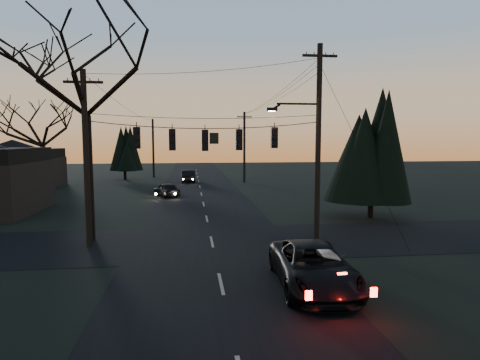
{
  "coord_description": "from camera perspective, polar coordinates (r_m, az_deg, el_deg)",
  "views": [
    {
      "loc": [
        -1.07,
        -10.0,
        5.21
      ],
      "look_at": [
        1.25,
        8.43,
        3.32
      ],
      "focal_mm": 30.0,
      "sensor_mm": 36.0,
      "label": 1
    }
  ],
  "objects": [
    {
      "name": "bare_tree_dist",
      "position": [
        40.43,
        -26.38,
        6.93
      ],
      "size": [
        6.59,
        6.59,
        9.21
      ],
      "color": "black",
      "rests_on": "ground"
    },
    {
      "name": "evergreen_dist",
      "position": [
        54.05,
        -16.12,
        4.0
      ],
      "size": [
        3.23,
        3.23,
        6.29
      ],
      "color": "black",
      "rests_on": "ground"
    },
    {
      "name": "ground_plane",
      "position": [
        11.32,
        -1.02,
        -21.59
      ],
      "size": [
        160.0,
        160.0,
        0.0
      ],
      "primitive_type": "plane",
      "color": "black"
    },
    {
      "name": "main_road",
      "position": [
        30.46,
        -5.07,
        -4.06
      ],
      "size": [
        8.0,
        120.0,
        0.02
      ],
      "primitive_type": "cube",
      "color": "black",
      "rests_on": "ground"
    },
    {
      "name": "house_left_far",
      "position": [
        49.81,
        -29.52,
        2.04
      ],
      "size": [
        9.0,
        7.0,
        5.2
      ],
      "color": "black",
      "rests_on": "ground"
    },
    {
      "name": "span_signal_assembly",
      "position": [
        20.01,
        -4.82,
        5.85
      ],
      "size": [
        11.5,
        0.44,
        1.6
      ],
      "color": "black",
      "rests_on": "ground"
    },
    {
      "name": "sedan_oncoming_b",
      "position": [
        49.52,
        -7.41,
        0.55
      ],
      "size": [
        1.74,
        4.49,
        1.46
      ],
      "primitive_type": "imported",
      "rotation": [
        0.0,
        0.0,
        3.19
      ],
      "color": "black",
      "rests_on": "ground"
    },
    {
      "name": "utility_pole_right",
      "position": [
        21.68,
        10.8,
        -8.21
      ],
      "size": [
        5.0,
        0.3,
        10.0
      ],
      "primitive_type": null,
      "color": "black",
      "rests_on": "ground"
    },
    {
      "name": "suv_near",
      "position": [
        14.64,
        10.37,
        -12.03
      ],
      "size": [
        2.77,
        5.52,
        1.5
      ],
      "primitive_type": "imported",
      "rotation": [
        0.0,
        0.0,
        -0.05
      ],
      "color": "black",
      "rests_on": "ground"
    },
    {
      "name": "cross_road",
      "position": [
        20.69,
        -4.03,
        -8.78
      ],
      "size": [
        60.0,
        7.0,
        0.02
      ],
      "primitive_type": "cube",
      "color": "black",
      "rests_on": "ground"
    },
    {
      "name": "utility_pole_left",
      "position": [
        21.24,
        -20.61,
        -8.78
      ],
      "size": [
        1.8,
        0.3,
        8.5
      ],
      "primitive_type": null,
      "color": "black",
      "rests_on": "ground"
    },
    {
      "name": "utility_pole_far_l",
      "position": [
        56.45,
        -12.15,
        0.37
      ],
      "size": [
        0.3,
        0.3,
        8.0
      ],
      "primitive_type": null,
      "color": "black",
      "rests_on": "ground"
    },
    {
      "name": "utility_pole_far_r",
      "position": [
        48.72,
        0.62,
        -0.35
      ],
      "size": [
        1.8,
        0.3,
        8.5
      ],
      "primitive_type": null,
      "color": "black",
      "rests_on": "ground"
    },
    {
      "name": "sedan_oncoming_a",
      "position": [
        37.26,
        -10.4,
        -1.36
      ],
      "size": [
        2.82,
        4.02,
        1.27
      ],
      "primitive_type": "imported",
      "rotation": [
        0.0,
        0.0,
        3.54
      ],
      "color": "black",
      "rests_on": "ground"
    },
    {
      "name": "evergreen_right",
      "position": [
        27.81,
        18.31,
        4.25
      ],
      "size": [
        4.7,
        4.7,
        8.01
      ],
      "color": "black",
      "rests_on": "ground"
    },
    {
      "name": "bare_tree_left",
      "position": [
        22.05,
        -21.25,
        15.21
      ],
      "size": [
        9.19,
        9.19,
        12.82
      ],
      "color": "black",
      "rests_on": "ground"
    }
  ]
}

